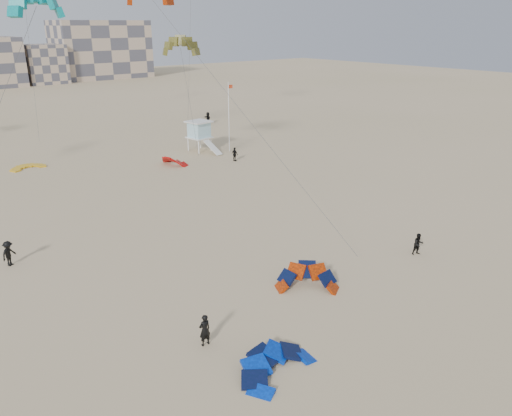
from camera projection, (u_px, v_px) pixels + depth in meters
ground at (256, 381)px, 22.50m from camera, size 320.00×320.00×0.00m
kite_ground_blue at (277, 370)px, 23.18m from camera, size 4.73×4.92×2.43m
kite_ground_orange at (307, 288)px, 30.44m from camera, size 5.16×5.16×3.68m
kite_ground_red_far at (174, 165)px, 56.99m from camera, size 3.90×3.76×3.00m
kite_ground_yellow at (28, 168)px, 55.55m from camera, size 3.55×3.73×0.59m
kitesurfer_main at (205, 330)px, 24.74m from camera, size 0.64×0.43×1.72m
kitesurfer_b at (418, 244)px, 34.57m from camera, size 0.93×0.84×1.56m
kitesurfer_c at (9, 253)px, 32.96m from camera, size 1.29×1.18×1.74m
kitesurfer_d at (235, 154)px, 58.15m from camera, size 0.54×1.00×1.62m
kitesurfer_f at (208, 118)px, 79.64m from camera, size 0.72×1.80×1.89m
kite_fly_teal_a at (36, 6)px, 32.82m from camera, size 10.62×3.95×16.55m
kite_fly_olive at (180, 48)px, 52.66m from camera, size 5.34×5.34×13.09m
lifeguard_tower_near at (199, 136)px, 62.50m from camera, size 2.99×5.33×3.77m
flagpole at (229, 116)px, 61.50m from camera, size 0.69×0.11×8.49m
condo_east at (101, 50)px, 145.10m from camera, size 26.00×14.00×16.00m
condo_fill_right at (44, 64)px, 132.54m from camera, size 10.00×10.00×10.00m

